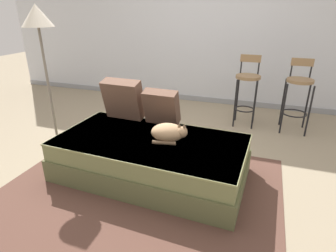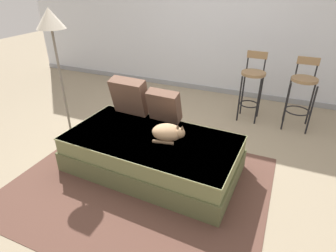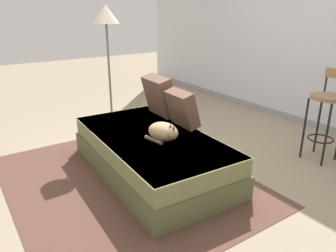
{
  "view_description": "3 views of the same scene",
  "coord_description": "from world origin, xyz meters",
  "views": [
    {
      "loc": [
        0.97,
        -2.68,
        1.6
      ],
      "look_at": [
        0.15,
        -0.3,
        0.53
      ],
      "focal_mm": 30.0,
      "sensor_mm": 36.0,
      "label": 1
    },
    {
      "loc": [
        1.19,
        -2.69,
        1.94
      ],
      "look_at": [
        0.15,
        -0.3,
        0.53
      ],
      "focal_mm": 30.0,
      "sensor_mm": 36.0,
      "label": 2
    },
    {
      "loc": [
        2.59,
        -1.95,
        1.61
      ],
      "look_at": [
        0.15,
        -0.3,
        0.53
      ],
      "focal_mm": 35.0,
      "sensor_mm": 36.0,
      "label": 3
    }
  ],
  "objects": [
    {
      "name": "throw_pillow_corner",
      "position": [
        -0.49,
        0.02,
        0.65
      ],
      "size": [
        0.45,
        0.28,
        0.46
      ],
      "color": "brown",
      "rests_on": "couch"
    },
    {
      "name": "wall_back_panel",
      "position": [
        0.0,
        2.25,
        1.3
      ],
      "size": [
        8.0,
        0.1,
        2.6
      ],
      "primitive_type": "cube",
      "color": "silver",
      "rests_on": "ground"
    },
    {
      "name": "bar_stool_near_window",
      "position": [
        0.77,
        1.33,
        0.59
      ],
      "size": [
        0.34,
        0.34,
        0.99
      ],
      "color": "black",
      "rests_on": "ground"
    },
    {
      "name": "ground_plane",
      "position": [
        0.0,
        0.0,
        0.0
      ],
      "size": [
        16.0,
        16.0,
        0.0
      ],
      "primitive_type": "plane",
      "color": "gray",
      "rests_on": "ground"
    },
    {
      "name": "couch",
      "position": [
        0.0,
        -0.4,
        0.21
      ],
      "size": [
        1.91,
        1.08,
        0.41
      ],
      "color": "brown",
      "rests_on": "ground"
    },
    {
      "name": "wall_baseboard_trim",
      "position": [
        0.0,
        2.2,
        0.04
      ],
      "size": [
        8.0,
        0.02,
        0.09
      ],
      "primitive_type": "cube",
      "color": "gray",
      "rests_on": "ground"
    },
    {
      "name": "cat",
      "position": [
        0.18,
        -0.37,
        0.5
      ],
      "size": [
        0.37,
        0.3,
        0.2
      ],
      "color": "tan",
      "rests_on": "couch"
    },
    {
      "name": "area_rug",
      "position": [
        0.0,
        -0.7,
        0.0
      ],
      "size": [
        2.56,
        2.09,
        0.01
      ],
      "primitive_type": "cube",
      "color": "brown",
      "rests_on": "ground"
    },
    {
      "name": "floor_lamp",
      "position": [
        -1.28,
        -0.24,
        1.38
      ],
      "size": [
        0.32,
        0.32,
        1.64
      ],
      "color": "slate",
      "rests_on": "ground"
    },
    {
      "name": "throw_pillow_middle",
      "position": [
        -0.03,
        -0.0,
        0.61
      ],
      "size": [
        0.38,
        0.25,
        0.4
      ],
      "color": "brown",
      "rests_on": "couch"
    },
    {
      "name": "bar_stool_by_doorway",
      "position": [
        1.44,
        1.33,
        0.57
      ],
      "size": [
        0.34,
        0.34,
        0.98
      ],
      "color": "black",
      "rests_on": "ground"
    }
  ]
}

